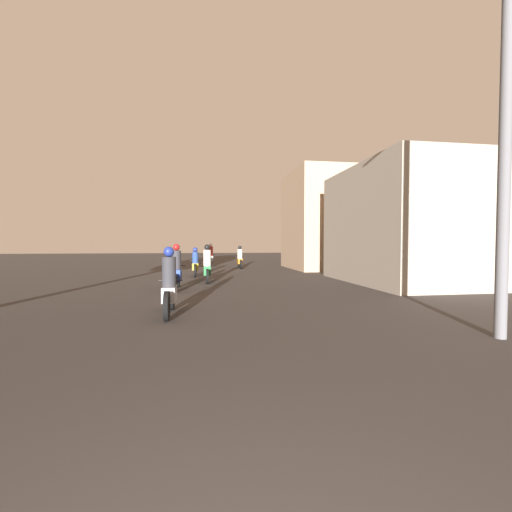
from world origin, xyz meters
name	(u,v)px	position (x,y,z in m)	size (l,w,h in m)	color
motorcycle_silver	(169,288)	(-0.92, 7.43, 0.65)	(0.60, 1.92, 1.60)	black
motorcycle_blue	(177,272)	(-1.08, 11.86, 0.66)	(0.60, 2.04, 1.66)	black
motorcycle_green	(207,267)	(0.04, 14.23, 0.65)	(0.60, 2.08, 1.63)	black
motorcycle_yellow	(195,265)	(-0.52, 17.00, 0.60)	(0.60, 1.92, 1.48)	black
motorcycle_orange	(240,259)	(2.31, 22.13, 0.61)	(0.60, 2.02, 1.52)	black
motorcycle_white	(211,257)	(0.44, 24.82, 0.68)	(0.60, 1.93, 1.70)	black
building_right_near	(406,225)	(8.47, 12.76, 2.46)	(4.82, 6.99, 4.91)	gray
building_right_far	(332,221)	(8.47, 21.26, 3.20)	(5.66, 5.88, 6.41)	tan
utility_pole_near	(505,145)	(5.05, 4.53, 3.39)	(1.60, 0.20, 6.45)	slate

